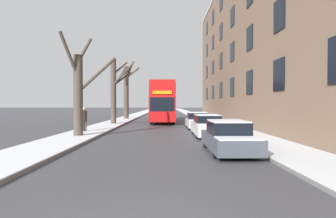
{
  "coord_description": "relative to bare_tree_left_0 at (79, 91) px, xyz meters",
  "views": [
    {
      "loc": [
        0.23,
        -3.18,
        2.04
      ],
      "look_at": [
        0.41,
        21.6,
        1.6
      ],
      "focal_mm": 28.0,
      "sensor_mm": 36.0,
      "label": 1
    }
  ],
  "objects": [
    {
      "name": "pedestrian_left_sidewalk",
      "position": [
        -0.51,
        2.53,
        -1.85
      ],
      "size": [
        0.4,
        0.4,
        1.84
      ],
      "rotation": [
        0.0,
        0.0,
        3.87
      ],
      "color": "#4C4742",
      "rests_on": "ground"
    },
    {
      "name": "double_decker_bus",
      "position": [
        4.92,
        14.11,
        -0.37
      ],
      "size": [
        2.62,
        10.53,
        4.42
      ],
      "color": "red",
      "rests_on": "ground"
    },
    {
      "name": "parked_car_2",
      "position": [
        7.94,
        6.28,
        -2.22
      ],
      "size": [
        1.77,
        4.01,
        1.39
      ],
      "color": "silver",
      "rests_on": "ground"
    },
    {
      "name": "bare_tree_left_0",
      "position": [
        0.0,
        0.0,
        0.0
      ],
      "size": [
        2.93,
        2.71,
        6.34
      ],
      "color": "#4C4238",
      "rests_on": "ground"
    },
    {
      "name": "bare_tree_left_1",
      "position": [
        0.19,
        10.01,
        0.66
      ],
      "size": [
        2.33,
        3.75,
        6.62
      ],
      "color": "#4C4238",
      "rests_on": "ground"
    },
    {
      "name": "parked_car_1",
      "position": [
        7.94,
        0.9,
        -2.22
      ],
      "size": [
        1.74,
        4.57,
        1.38
      ],
      "color": "silver",
      "rests_on": "ground"
    },
    {
      "name": "sidewalk_left",
      "position": [
        -0.22,
        40.26,
        -2.78
      ],
      "size": [
        2.69,
        130.0,
        0.16
      ],
      "color": "slate",
      "rests_on": "ground"
    },
    {
      "name": "sidewalk_right",
      "position": [
        10.32,
        40.26,
        -2.78
      ],
      "size": [
        2.69,
        130.0,
        0.16
      ],
      "color": "slate",
      "rests_on": "ground"
    },
    {
      "name": "parked_car_0",
      "position": [
        7.94,
        -4.82,
        -2.24
      ],
      "size": [
        1.76,
        4.12,
        1.35
      ],
      "color": "#474C56",
      "rests_on": "ground"
    },
    {
      "name": "bare_tree_left_2",
      "position": [
        -0.02,
        19.16,
        0.97
      ],
      "size": [
        2.11,
        2.49,
        7.98
      ],
      "color": "#4C4238",
      "rests_on": "ground"
    },
    {
      "name": "terrace_facade_right",
      "position": [
        16.16,
        9.23,
        5.57
      ],
      "size": [
        9.1,
        41.46,
        16.86
      ],
      "color": "#7A604C",
      "rests_on": "ground"
    }
  ]
}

